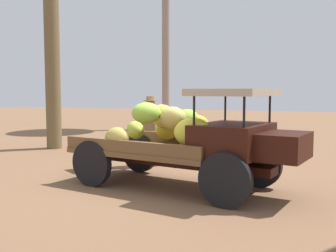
# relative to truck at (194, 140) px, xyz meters

# --- Properties ---
(ground_plane) EXTENTS (60.00, 60.00, 0.00)m
(ground_plane) POSITION_rel_truck_xyz_m (-0.40, 0.19, -0.94)
(ground_plane) COLOR brown
(truck) EXTENTS (4.63, 2.42, 1.89)m
(truck) POSITION_rel_truck_xyz_m (0.00, 0.00, 0.00)
(truck) COLOR black
(truck) RESTS_ON ground
(farmer) EXTENTS (0.52, 0.48, 1.72)m
(farmer) POSITION_rel_truck_xyz_m (-1.71, 1.89, 0.04)
(farmer) COLOR #8B7451
(farmer) RESTS_ON ground
(wooden_crate) EXTENTS (0.70, 0.64, 0.47)m
(wooden_crate) POSITION_rel_truck_xyz_m (-2.84, 0.85, -0.70)
(wooden_crate) COLOR brown
(wooden_crate) RESTS_ON ground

